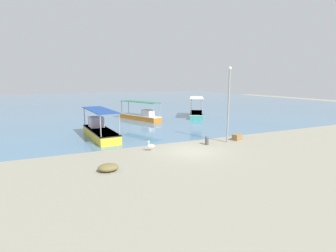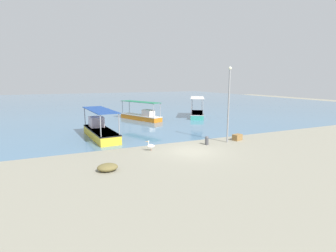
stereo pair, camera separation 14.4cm
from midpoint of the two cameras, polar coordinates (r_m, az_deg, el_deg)
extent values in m
plane|color=gray|center=(20.02, 5.05, -5.46)|extent=(120.00, 120.00, 0.00)
cube|color=#517999|center=(65.63, -16.40, 4.95)|extent=(110.00, 90.00, 0.00)
cube|color=orange|center=(35.56, -6.23, 1.88)|extent=(3.93, 6.88, 0.66)
cube|color=silver|center=(35.52, -6.24, 2.34)|extent=(3.99, 6.93, 0.08)
cylinder|color=#99999E|center=(37.48, -10.15, 4.05)|extent=(0.08, 0.08, 1.74)
cylinder|color=#99999E|center=(38.23, -8.69, 4.20)|extent=(0.08, 0.08, 1.74)
cylinder|color=#99999E|center=(32.67, -3.43, 3.33)|extent=(0.08, 0.08, 1.74)
cylinder|color=#99999E|center=(33.52, -1.92, 3.51)|extent=(0.08, 0.08, 1.74)
cube|color=#20704D|center=(35.33, -6.29, 5.25)|extent=(3.95, 6.73, 0.05)
cube|color=beige|center=(34.32, -4.57, 2.86)|extent=(1.52, 1.79, 0.82)
cube|color=teal|center=(38.16, 6.07, 2.46)|extent=(4.59, 6.12, 0.68)
cube|color=silver|center=(38.12, 6.08, 2.90)|extent=(4.65, 6.17, 0.08)
cylinder|color=#99999E|center=(40.78, 5.01, 4.93)|extent=(0.08, 0.08, 2.11)
cylinder|color=#99999E|center=(40.79, 7.15, 4.89)|extent=(0.08, 0.08, 2.11)
cylinder|color=#99999E|center=(35.24, 4.91, 4.14)|extent=(0.08, 0.08, 2.11)
cylinder|color=#99999E|center=(35.25, 7.38, 4.09)|extent=(0.08, 0.08, 2.11)
cube|color=silver|center=(37.92, 6.14, 6.17)|extent=(4.58, 6.00, 0.05)
cube|color=yellow|center=(24.93, -14.62, -1.69)|extent=(2.20, 6.96, 0.82)
cube|color=black|center=(24.86, -14.65, -0.86)|extent=(2.25, 7.00, 0.08)
cylinder|color=#99999E|center=(21.89, -10.79, 0.34)|extent=(0.08, 0.08, 1.79)
cylinder|color=#99999E|center=(21.48, -14.65, 0.01)|extent=(0.08, 0.08, 1.79)
cylinder|color=#99999E|center=(27.95, -14.83, 2.26)|extent=(0.08, 0.08, 1.79)
cylinder|color=#99999E|center=(27.63, -17.89, 2.02)|extent=(0.08, 0.08, 1.79)
cube|color=navy|center=(24.59, -14.85, 3.40)|extent=(2.29, 6.76, 0.05)
cube|color=silver|center=(26.25, -15.53, 0.86)|extent=(1.32, 1.55, 1.00)
cylinder|color=#E0997A|center=(20.01, -3.85, -5.12)|extent=(0.03, 0.03, 0.22)
cylinder|color=#E0997A|center=(20.11, -3.89, -5.05)|extent=(0.03, 0.03, 0.22)
ellipsoid|color=white|center=(19.99, -3.96, -4.41)|extent=(0.61, 0.41, 0.32)
ellipsoid|color=white|center=(20.02, -3.25, -4.32)|extent=(0.18, 0.15, 0.10)
cylinder|color=white|center=(19.92, -4.41, -3.80)|extent=(0.07, 0.07, 0.26)
sphere|color=white|center=(19.88, -4.42, -3.34)|extent=(0.11, 0.11, 0.11)
cone|color=#E5933F|center=(19.87, -4.89, -3.39)|extent=(0.30, 0.13, 0.06)
cylinder|color=gray|center=(22.82, 12.84, 4.12)|extent=(0.14, 0.14, 6.17)
sphere|color=#EAEACC|center=(22.73, 13.16, 12.15)|extent=(0.28, 0.28, 0.28)
cylinder|color=#47474C|center=(22.04, 8.26, -3.35)|extent=(0.30, 0.30, 0.55)
sphere|color=#4C4C51|center=(21.97, 8.28, -2.56)|extent=(0.31, 0.31, 0.31)
ellipsoid|color=brown|center=(16.08, -13.13, -8.78)|extent=(1.22, 1.04, 0.44)
cube|color=olive|center=(24.22, 14.65, -2.37)|extent=(0.96, 0.76, 0.54)
camera|label=1|loc=(0.07, -90.18, -0.03)|focal=28.00mm
camera|label=2|loc=(0.07, 89.82, 0.03)|focal=28.00mm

